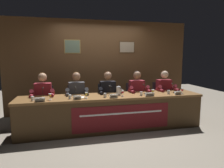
{
  "coord_description": "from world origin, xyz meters",
  "views": [
    {
      "loc": [
        -0.98,
        -4.16,
        1.6
      ],
      "look_at": [
        0.0,
        0.0,
        1.0
      ],
      "focal_mm": 31.78,
      "sensor_mm": 36.0,
      "label": 1
    }
  ],
  "objects": [
    {
      "name": "panelist_left",
      "position": [
        -0.74,
        0.37,
        0.73
      ],
      "size": [
        0.51,
        0.48,
        1.25
      ],
      "color": "black",
      "rests_on": "ground_plane"
    },
    {
      "name": "juice_glass_far_left",
      "position": [
        -1.29,
        -0.18,
        0.84
      ],
      "size": [
        0.06,
        0.06,
        0.12
      ],
      "color": "white",
      "rests_on": "conference_table"
    },
    {
      "name": "water_pitcher_central",
      "position": [
        0.15,
        -0.01,
        0.85
      ],
      "size": [
        0.15,
        0.1,
        0.21
      ],
      "color": "silver",
      "rests_on": "conference_table"
    },
    {
      "name": "nameplate_left",
      "position": [
        -0.77,
        -0.28,
        0.79
      ],
      "size": [
        0.15,
        0.06,
        0.08
      ],
      "color": "white",
      "rests_on": "conference_table"
    },
    {
      "name": "microphone_center",
      "position": [
        -0.04,
        -0.03,
        0.83
      ],
      "size": [
        0.06,
        0.17,
        0.22
      ],
      "color": "black",
      "rests_on": "conference_table"
    },
    {
      "name": "ground_plane",
      "position": [
        0.0,
        0.0,
        0.0
      ],
      "size": [
        12.0,
        12.0,
        0.0
      ],
      "primitive_type": "plane",
      "color": "gray"
    },
    {
      "name": "chair_center",
      "position": [
        0.0,
        0.57,
        0.45
      ],
      "size": [
        0.44,
        0.44,
        0.92
      ],
      "color": "black",
      "rests_on": "ground_plane"
    },
    {
      "name": "wall_back_panelled",
      "position": [
        -0.0,
        1.47,
        1.3
      ],
      "size": [
        5.2,
        0.14,
        2.6
      ],
      "color": "brown",
      "rests_on": "ground_plane"
    },
    {
      "name": "water_cup_right",
      "position": [
        0.61,
        -0.17,
        0.79
      ],
      "size": [
        0.06,
        0.06,
        0.08
      ],
      "color": "silver",
      "rests_on": "conference_table"
    },
    {
      "name": "water_cup_left",
      "position": [
        -0.91,
        -0.17,
        0.79
      ],
      "size": [
        0.06,
        0.06,
        0.08
      ],
      "color": "silver",
      "rests_on": "conference_table"
    },
    {
      "name": "juice_glass_right",
      "position": [
        0.88,
        -0.18,
        0.84
      ],
      "size": [
        0.06,
        0.06,
        0.12
      ],
      "color": "white",
      "rests_on": "conference_table"
    },
    {
      "name": "chair_far_right",
      "position": [
        1.48,
        0.57,
        0.45
      ],
      "size": [
        0.44,
        0.44,
        0.92
      ],
      "color": "black",
      "rests_on": "ground_plane"
    },
    {
      "name": "chair_far_left",
      "position": [
        -1.48,
        0.57,
        0.45
      ],
      "size": [
        0.44,
        0.44,
        0.92
      ],
      "color": "black",
      "rests_on": "ground_plane"
    },
    {
      "name": "chair_left",
      "position": [
        -0.74,
        0.57,
        0.45
      ],
      "size": [
        0.44,
        0.44,
        0.92
      ],
      "color": "black",
      "rests_on": "ground_plane"
    },
    {
      "name": "water_cup_far_left",
      "position": [
        -1.61,
        -0.18,
        0.79
      ],
      "size": [
        0.06,
        0.06,
        0.08
      ],
      "color": "silver",
      "rests_on": "conference_table"
    },
    {
      "name": "conference_table",
      "position": [
        0.0,
        -0.12,
        0.52
      ],
      "size": [
        4.0,
        0.77,
        0.75
      ],
      "color": "brown",
      "rests_on": "ground_plane"
    },
    {
      "name": "microphone_far_left",
      "position": [
        -1.44,
        0.02,
        0.83
      ],
      "size": [
        0.06,
        0.17,
        0.22
      ],
      "color": "black",
      "rests_on": "conference_table"
    },
    {
      "name": "nameplate_far_left",
      "position": [
        -1.47,
        -0.3,
        0.79
      ],
      "size": [
        0.19,
        0.06,
        0.08
      ],
      "color": "white",
      "rests_on": "conference_table"
    },
    {
      "name": "microphone_left",
      "position": [
        -0.78,
        -0.05,
        0.83
      ],
      "size": [
        0.06,
        0.17,
        0.22
      ],
      "color": "black",
      "rests_on": "conference_table"
    },
    {
      "name": "water_cup_center",
      "position": [
        -0.19,
        -0.18,
        0.79
      ],
      "size": [
        0.06,
        0.06,
        0.08
      ],
      "color": "silver",
      "rests_on": "conference_table"
    },
    {
      "name": "nameplate_center",
      "position": [
        -0.03,
        -0.28,
        0.79
      ],
      "size": [
        0.16,
        0.06,
        0.08
      ],
      "color": "white",
      "rests_on": "conference_table"
    },
    {
      "name": "nameplate_right",
      "position": [
        0.76,
        -0.29,
        0.79
      ],
      "size": [
        0.2,
        0.06,
        0.08
      ],
      "color": "white",
      "rests_on": "conference_table"
    },
    {
      "name": "panelist_center",
      "position": [
        0.0,
        0.37,
        0.73
      ],
      "size": [
        0.51,
        0.48,
        1.25
      ],
      "color": "black",
      "rests_on": "ground_plane"
    },
    {
      "name": "panelist_far_right",
      "position": [
        1.48,
        0.37,
        0.73
      ],
      "size": [
        0.51,
        0.48,
        1.25
      ],
      "color": "black",
      "rests_on": "ground_plane"
    },
    {
      "name": "juice_glass_center",
      "position": [
        0.21,
        -0.14,
        0.84
      ],
      "size": [
        0.06,
        0.06,
        0.12
      ],
      "color": "white",
      "rests_on": "conference_table"
    },
    {
      "name": "document_stack_left",
      "position": [
        -0.72,
        -0.09,
        0.76
      ],
      "size": [
        0.24,
        0.19,
        0.01
      ],
      "color": "white",
      "rests_on": "conference_table"
    },
    {
      "name": "nameplate_far_right",
      "position": [
        1.45,
        -0.27,
        0.79
      ],
      "size": [
        0.15,
        0.06,
        0.08
      ],
      "color": "white",
      "rests_on": "conference_table"
    },
    {
      "name": "juice_glass_left",
      "position": [
        -0.58,
        -0.17,
        0.84
      ],
      "size": [
        0.06,
        0.06,
        0.12
      ],
      "color": "white",
      "rests_on": "conference_table"
    },
    {
      "name": "microphone_right",
      "position": [
        0.77,
        0.01,
        0.83
      ],
      "size": [
        0.06,
        0.17,
        0.22
      ],
      "color": "black",
      "rests_on": "conference_table"
    },
    {
      "name": "water_cup_far_right",
      "position": [
        1.29,
        -0.14,
        0.79
      ],
      "size": [
        0.06,
        0.06,
        0.08
      ],
      "color": "silver",
      "rests_on": "conference_table"
    },
    {
      "name": "juice_glass_far_right",
      "position": [
        1.61,
        -0.18,
        0.84
      ],
      "size": [
        0.06,
        0.06,
        0.12
      ],
      "color": "white",
      "rests_on": "conference_table"
    },
    {
      "name": "microphone_far_right",
      "position": [
        1.5,
        -0.01,
        0.83
      ],
      "size": [
        0.06,
        0.17,
        0.22
      ],
      "color": "black",
      "rests_on": "conference_table"
    },
    {
      "name": "chair_right",
      "position": [
        0.74,
        0.57,
        0.45
      ],
      "size": [
        0.44,
        0.44,
        0.92
      ],
      "color": "black",
      "rests_on": "ground_plane"
    },
    {
      "name": "panelist_far_left",
      "position": [
        -1.48,
        0.37,
        0.73
      ],
      "size": [
        0.51,
        0.48,
        1.25
      ],
      "color": "black",
      "rests_on": "ground_plane"
    },
    {
      "name": "panelist_right",
      "position": [
        0.74,
        0.37,
        0.73
      ],
      "size": [
        0.51,
        0.48,
        1.25
      ],
      "color": "black",
      "rests_on": "ground_plane"
    }
  ]
}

